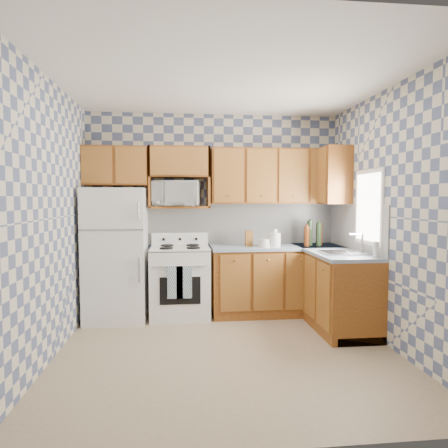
{
  "coord_description": "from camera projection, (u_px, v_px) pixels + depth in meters",
  "views": [
    {
      "loc": [
        -0.45,
        -3.91,
        1.55
      ],
      "look_at": [
        0.05,
        0.75,
        1.25
      ],
      "focal_mm": 32.0,
      "sensor_mm": 36.0,
      "label": 1
    }
  ],
  "objects": [
    {
      "name": "microwave",
      "position": [
        177.0,
        194.0,
        5.27
      ],
      "size": [
        0.66,
        0.5,
        0.33
      ],
      "primitive_type": "imported",
      "rotation": [
        0.0,
        0.0,
        -0.17
      ],
      "color": "white",
      "rests_on": "microwave_shelf"
    },
    {
      "name": "electric_kettle",
      "position": [
        275.0,
        240.0,
        5.19
      ],
      "size": [
        0.14,
        0.14,
        0.18
      ],
      "primitive_type": "cylinder",
      "color": "white",
      "rests_on": "countertop_back"
    },
    {
      "name": "floor",
      "position": [
        227.0,
        352.0,
        4.03
      ],
      "size": [
        3.4,
        3.4,
        0.0
      ],
      "primitive_type": "plane",
      "color": "#8C745C",
      "rests_on": "ground"
    },
    {
      "name": "dish_towel_right",
      "position": [
        184.0,
        282.0,
        4.87
      ],
      "size": [
        0.19,
        0.02,
        0.4
      ],
      "primitive_type": "cube",
      "color": "navy",
      "rests_on": "stove_body"
    },
    {
      "name": "window",
      "position": [
        369.0,
        207.0,
        4.56
      ],
      "size": [
        0.02,
        0.66,
        0.86
      ],
      "primitive_type": "cube",
      "color": "white",
      "rests_on": "right_wall"
    },
    {
      "name": "back_wall",
      "position": [
        214.0,
        213.0,
        5.53
      ],
      "size": [
        3.4,
        0.02,
        2.7
      ],
      "primitive_type": "cube",
      "color": "slate",
      "rests_on": "ground"
    },
    {
      "name": "soap_bottle",
      "position": [
        376.0,
        249.0,
        4.27
      ],
      "size": [
        0.06,
        0.06,
        0.17
      ],
      "primitive_type": "cylinder",
      "color": "beige",
      "rests_on": "countertop_right"
    },
    {
      "name": "countertop_back",
      "position": [
        277.0,
        247.0,
        5.34
      ],
      "size": [
        1.77,
        0.63,
        0.04
      ],
      "primitive_type": "cube",
      "color": "slate",
      "rests_on": "base_cabinets_back"
    },
    {
      "name": "countertop_right",
      "position": [
        332.0,
        251.0,
        4.91
      ],
      "size": [
        0.63,
        1.6,
        0.04
      ],
      "primitive_type": "cube",
      "color": "slate",
      "rests_on": "base_cabinets_right"
    },
    {
      "name": "base_cabinets_back",
      "position": [
        277.0,
        281.0,
        5.38
      ],
      "size": [
        1.75,
        0.6,
        0.88
      ],
      "primitive_type": "cube",
      "color": "#622E0E",
      "rests_on": "floor"
    },
    {
      "name": "base_cabinets_right",
      "position": [
        332.0,
        288.0,
        4.94
      ],
      "size": [
        0.6,
        1.6,
        0.88
      ],
      "primitive_type": "cube",
      "color": "#622E0E",
      "rests_on": "floor"
    },
    {
      "name": "backguard",
      "position": [
        180.0,
        239.0,
        5.45
      ],
      "size": [
        0.76,
        0.08,
        0.17
      ],
      "primitive_type": "cube",
      "color": "white",
      "rests_on": "cooktop"
    },
    {
      "name": "dish_towel_left",
      "position": [
        175.0,
        282.0,
        4.86
      ],
      "size": [
        0.19,
        0.02,
        0.4
      ],
      "primitive_type": "cube",
      "color": "navy",
      "rests_on": "stove_body"
    },
    {
      "name": "bottle_0",
      "position": [
        310.0,
        233.0,
        5.34
      ],
      "size": [
        0.07,
        0.07,
        0.33
      ],
      "primitive_type": "cylinder",
      "color": "black",
      "rests_on": "countertop_back"
    },
    {
      "name": "stove_body",
      "position": [
        180.0,
        283.0,
        5.21
      ],
      "size": [
        0.76,
        0.65,
        0.9
      ],
      "primitive_type": "cube",
      "color": "white",
      "rests_on": "floor"
    },
    {
      "name": "cooktop",
      "position": [
        180.0,
        248.0,
        5.18
      ],
      "size": [
        0.76,
        0.65,
        0.02
      ],
      "primitive_type": "cube",
      "color": "silver",
      "rests_on": "stove_body"
    },
    {
      "name": "bottle_1",
      "position": [
        319.0,
        234.0,
        5.29
      ],
      "size": [
        0.07,
        0.07,
        0.31
      ],
      "primitive_type": "cylinder",
      "color": "black",
      "rests_on": "countertop_back"
    },
    {
      "name": "right_wall",
      "position": [
        390.0,
        218.0,
        4.12
      ],
      "size": [
        0.02,
        3.2,
        2.7
      ],
      "primitive_type": "cube",
      "color": "slate",
      "rests_on": "ground"
    },
    {
      "name": "refrigerator",
      "position": [
        116.0,
        254.0,
        5.08
      ],
      "size": [
        0.75,
        0.7,
        1.68
      ],
      "primitive_type": "cube",
      "color": "white",
      "rests_on": "floor"
    },
    {
      "name": "bottle_2",
      "position": [
        320.0,
        235.0,
        5.4
      ],
      "size": [
        0.07,
        0.07,
        0.29
      ],
      "primitive_type": "cylinder",
      "color": "#4F210B",
      "rests_on": "countertop_back"
    },
    {
      "name": "bottle_3",
      "position": [
        307.0,
        236.0,
        5.26
      ],
      "size": [
        0.07,
        0.07,
        0.26
      ],
      "primitive_type": "cylinder",
      "color": "#4F210B",
      "rests_on": "countertop_back"
    },
    {
      "name": "backsplash_right",
      "position": [
        355.0,
        227.0,
        4.93
      ],
      "size": [
        0.02,
        1.6,
        0.56
      ],
      "primitive_type": "cube",
      "color": "silver",
      "rests_on": "right_wall"
    },
    {
      "name": "microwave_shelf",
      "position": [
        180.0,
        207.0,
        5.31
      ],
      "size": [
        0.8,
        0.33,
        0.03
      ],
      "primitive_type": "cube",
      "color": "#622E0E",
      "rests_on": "back_wall"
    },
    {
      "name": "knife_block",
      "position": [
        249.0,
        238.0,
        5.28
      ],
      "size": [
        0.09,
        0.09,
        0.2
      ],
      "primitive_type": "cube",
      "rotation": [
        0.0,
        0.0,
        0.02
      ],
      "color": "brown",
      "rests_on": "countertop_back"
    },
    {
      "name": "upper_cabinets_right",
      "position": [
        331.0,
        176.0,
        5.31
      ],
      "size": [
        0.33,
        0.7,
        0.74
      ],
      "primitive_type": "cube",
      "color": "#622E0E",
      "rests_on": "right_wall"
    },
    {
      "name": "backsplash_back",
      "position": [
        242.0,
        224.0,
        5.57
      ],
      "size": [
        2.6,
        0.02,
        0.56
      ],
      "primitive_type": "cube",
      "color": "silver",
      "rests_on": "back_wall"
    },
    {
      "name": "upper_cabinets_fridge",
      "position": [
        116.0,
        166.0,
        5.19
      ],
      "size": [
        0.82,
        0.33,
        0.5
      ],
      "primitive_type": "cube",
      "color": "#622E0E",
      "rests_on": "back_wall"
    },
    {
      "name": "food_containers",
      "position": [
        264.0,
        243.0,
        5.18
      ],
      "size": [
        0.16,
        0.16,
        0.11
      ],
      "primitive_type": null,
      "color": "beige",
      "rests_on": "countertop_back"
    },
    {
      "name": "sink",
      "position": [
        344.0,
        253.0,
        4.56
      ],
      "size": [
        0.48,
        0.4,
        0.03
      ],
      "primitive_type": "cube",
      "color": "#B7B7BC",
      "rests_on": "countertop_right"
    },
    {
      "name": "upper_cabinets_back",
      "position": [
        275.0,
        176.0,
        5.42
      ],
      "size": [
        1.75,
        0.33,
        0.74
      ],
      "primitive_type": "cube",
      "color": "#622E0E",
      "rests_on": "back_wall"
    }
  ]
}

